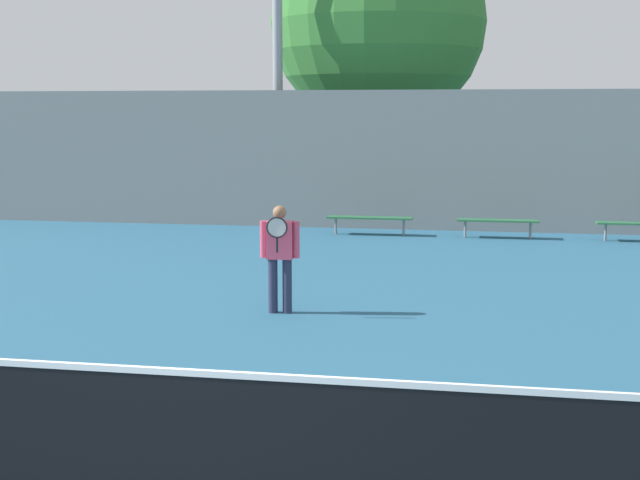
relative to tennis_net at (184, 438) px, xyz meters
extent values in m
cube|color=black|center=(0.00, 0.00, -0.03)|extent=(11.36, 0.03, 1.04)
cube|color=white|center=(0.00, 0.00, 0.51)|extent=(11.36, 0.04, 0.05)
cylinder|color=#282D47|center=(-0.88, 6.55, -0.14)|extent=(0.14, 0.14, 0.82)
cylinder|color=#282D47|center=(-0.66, 6.57, -0.14)|extent=(0.14, 0.14, 0.82)
cube|color=#DB4C6B|center=(-0.77, 6.56, 0.55)|extent=(0.40, 0.23, 0.56)
cylinder|color=#DB4C6B|center=(-1.01, 6.54, 0.55)|extent=(0.10, 0.10, 0.55)
cylinder|color=#DB4C6B|center=(-0.52, 6.58, 0.55)|extent=(0.10, 0.10, 0.55)
sphere|color=#8E6647|center=(-0.77, 6.56, 0.96)|extent=(0.20, 0.20, 0.20)
cylinder|color=black|center=(-0.75, 6.28, 0.51)|extent=(0.03, 0.03, 0.22)
torus|color=black|center=(-0.75, 6.28, 0.77)|extent=(0.31, 0.05, 0.31)
cylinder|color=silver|center=(-0.75, 6.28, 0.77)|extent=(0.27, 0.03, 0.27)
cube|color=#28663D|center=(2.53, 15.14, -0.13)|extent=(1.89, 0.40, 0.04)
cylinder|color=gray|center=(1.77, 15.14, -0.35)|extent=(0.06, 0.06, 0.40)
cylinder|color=gray|center=(3.29, 15.14, -0.35)|extent=(0.06, 0.06, 0.40)
cube|color=#28663D|center=(-0.52, 15.14, -0.13)|extent=(2.07, 0.40, 0.04)
cylinder|color=gray|center=(-1.35, 15.14, -0.35)|extent=(0.06, 0.06, 0.40)
cylinder|color=gray|center=(0.31, 15.14, -0.35)|extent=(0.06, 0.06, 0.40)
cylinder|color=gray|center=(4.98, 15.14, -0.35)|extent=(0.06, 0.06, 0.40)
cylinder|color=#939399|center=(-3.21, 16.99, 4.43)|extent=(0.26, 0.26, 9.97)
cube|color=gray|center=(0.00, 16.30, 1.20)|extent=(32.93, 0.06, 3.51)
cylinder|color=brown|center=(-0.94, 20.01, 0.96)|extent=(0.37, 0.37, 3.03)
sphere|color=#387A33|center=(-0.94, 20.01, 4.95)|extent=(6.19, 6.19, 6.19)
camera|label=1|loc=(2.17, -6.13, 2.45)|focal=50.00mm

